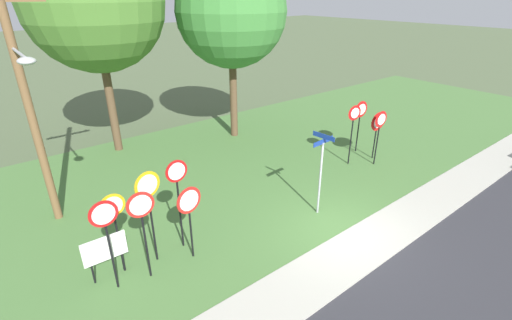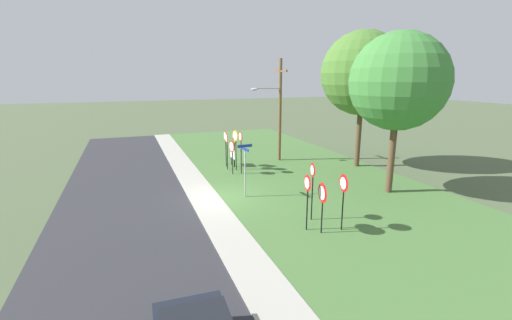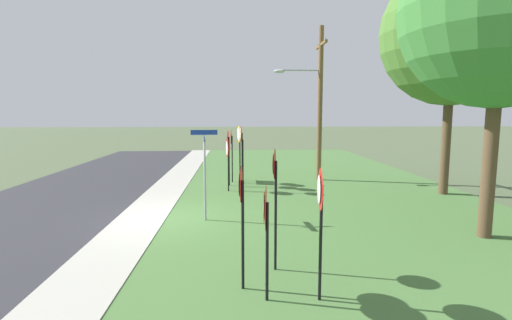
% 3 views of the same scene
% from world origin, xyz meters
% --- Properties ---
extents(ground_plane, '(160.00, 160.00, 0.00)m').
position_xyz_m(ground_plane, '(0.00, 0.00, 0.00)').
color(ground_plane, '#4C5B3D').
extents(sidewalk_strip, '(44.00, 1.60, 0.06)m').
position_xyz_m(sidewalk_strip, '(0.00, -0.80, 0.03)').
color(sidewalk_strip, '#ADAA9E').
rests_on(sidewalk_strip, ground_plane).
extents(grass_median, '(44.00, 12.00, 0.04)m').
position_xyz_m(grass_median, '(0.00, 6.00, 0.02)').
color(grass_median, '#477038').
rests_on(grass_median, ground_plane).
extents(stop_sign_near_left, '(0.63, 0.09, 2.36)m').
position_xyz_m(stop_sign_near_left, '(-5.89, 2.56, 1.72)').
color(stop_sign_near_left, black).
rests_on(stop_sign_near_left, grass_median).
extents(stop_sign_near_right, '(0.68, 0.11, 2.54)m').
position_xyz_m(stop_sign_near_right, '(-5.42, 1.91, 1.88)').
color(stop_sign_near_right, black).
rests_on(stop_sign_near_right, grass_median).
extents(stop_sign_far_left, '(0.72, 0.16, 2.75)m').
position_xyz_m(stop_sign_far_left, '(-5.01, 2.40, 2.04)').
color(stop_sign_far_left, black).
rests_on(stop_sign_far_left, grass_median).
extents(stop_sign_far_center, '(0.67, 0.09, 2.55)m').
position_xyz_m(stop_sign_far_center, '(-6.24, 2.05, 1.87)').
color(stop_sign_far_center, black).
rests_on(stop_sign_far_center, grass_median).
extents(stop_sign_far_right, '(0.75, 0.13, 2.23)m').
position_xyz_m(stop_sign_far_right, '(-4.16, 1.89, 1.66)').
color(stop_sign_far_right, black).
rests_on(stop_sign_far_right, grass_median).
extents(stop_sign_center_tall, '(0.64, 0.10, 2.79)m').
position_xyz_m(stop_sign_center_tall, '(-4.15, 2.49, 2.03)').
color(stop_sign_center_tall, black).
rests_on(stop_sign_center_tall, grass_median).
extents(yield_sign_near_left, '(0.64, 0.15, 2.62)m').
position_xyz_m(yield_sign_near_left, '(4.15, 3.03, 1.98)').
color(yield_sign_near_left, black).
rests_on(yield_sign_near_left, grass_median).
extents(yield_sign_near_right, '(0.69, 0.12, 2.39)m').
position_xyz_m(yield_sign_near_right, '(5.00, 2.32, 1.81)').
color(yield_sign_near_right, black).
rests_on(yield_sign_near_right, grass_median).
extents(yield_sign_far_left, '(0.75, 0.13, 2.41)m').
position_xyz_m(yield_sign_far_left, '(5.52, 3.69, 1.84)').
color(yield_sign_far_left, black).
rests_on(yield_sign_far_left, grass_median).
extents(yield_sign_far_right, '(0.83, 0.13, 2.14)m').
position_xyz_m(yield_sign_far_right, '(5.48, 2.74, 1.61)').
color(yield_sign_far_right, black).
rests_on(yield_sign_far_right, grass_median).
extents(street_name_post, '(0.96, 0.81, 2.83)m').
position_xyz_m(street_name_post, '(0.26, 1.27, 1.73)').
color(street_name_post, '#9EA0A8').
rests_on(street_name_post, grass_median).
extents(utility_pole, '(2.10, 2.43, 7.52)m').
position_xyz_m(utility_pole, '(-6.68, 6.23, 4.14)').
color(utility_pole, brown).
rests_on(utility_pole, grass_median).
extents(notice_board, '(1.10, 0.07, 1.25)m').
position_xyz_m(notice_board, '(-6.27, 2.57, 0.87)').
color(notice_board, black).
rests_on(notice_board, grass_median).
extents(oak_tree_left, '(5.64, 5.64, 9.27)m').
position_xyz_m(oak_tree_left, '(-3.09, 10.86, 6.47)').
color(oak_tree_left, brown).
rests_on(oak_tree_left, grass_median).
extents(oak_tree_right, '(5.07, 5.07, 8.52)m').
position_xyz_m(oak_tree_right, '(2.30, 8.98, 6.01)').
color(oak_tree_right, brown).
rests_on(oak_tree_right, grass_median).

